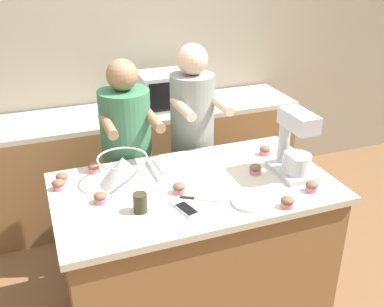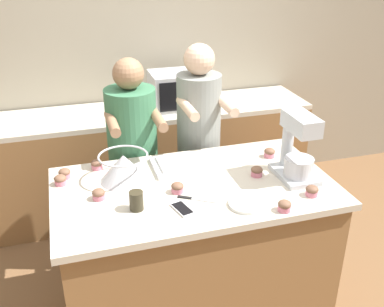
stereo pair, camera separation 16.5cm
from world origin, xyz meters
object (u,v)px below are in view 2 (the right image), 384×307
(cupcake_4, at_px, (65,173))
(cupcake_7, at_px, (97,164))
(drinking_glass, at_px, (136,201))
(cupcake_5, at_px, (99,194))
(person_right, at_px, (199,149))
(cupcake_3, at_px, (284,206))
(cupcake_6, at_px, (257,172))
(stand_mixer, at_px, (297,150))
(baking_tray, at_px, (185,163))
(person_left, at_px, (134,163))
(cupcake_0, at_px, (270,153))
(cupcake_8, at_px, (312,191))
(mixing_bowl, at_px, (124,167))
(cell_phone, at_px, (182,209))
(cupcake_2, at_px, (177,188))
(knife, at_px, (195,199))
(microwave_oven, at_px, (177,90))
(small_plate, at_px, (247,204))
(cupcake_1, at_px, (60,180))

(cupcake_4, distance_m, cupcake_7, 0.20)
(drinking_glass, relative_size, cupcake_5, 1.48)
(person_right, distance_m, cupcake_3, 1.06)
(cupcake_3, bearing_deg, cupcake_6, 87.12)
(stand_mixer, distance_m, baking_tray, 0.68)
(person_left, bearing_deg, cupcake_0, -27.80)
(cupcake_0, bearing_deg, cupcake_4, 176.20)
(cupcake_0, relative_size, cupcake_6, 1.00)
(cupcake_8, bearing_deg, cupcake_4, 155.28)
(person_right, relative_size, cupcake_7, 23.15)
(person_right, bearing_deg, cupcake_0, -51.41)
(person_left, relative_size, cupcake_0, 22.27)
(mixing_bowl, height_order, cell_phone, mixing_bowl)
(person_right, xyz_separation_m, drinking_glass, (-0.59, -0.80, 0.15))
(baking_tray, xyz_separation_m, cupcake_3, (0.35, -0.64, 0.01))
(drinking_glass, xyz_separation_m, cupcake_7, (-0.15, 0.52, -0.02))
(cupcake_2, height_order, cupcake_6, same)
(stand_mixer, height_order, mixing_bowl, stand_mixer)
(cupcake_3, xyz_separation_m, cupcake_6, (0.02, 0.39, 0.00))
(knife, xyz_separation_m, cupcake_0, (0.62, 0.37, 0.03))
(cell_phone, height_order, cupcake_2, cupcake_2)
(cupcake_3, bearing_deg, cupcake_4, 147.33)
(person_right, relative_size, cupcake_0, 23.15)
(person_right, xyz_separation_m, knife, (-0.27, -0.80, 0.10))
(microwave_oven, distance_m, small_plate, 1.67)
(small_plate, bearing_deg, cupcake_6, 57.14)
(cupcake_3, height_order, cupcake_5, same)
(microwave_oven, distance_m, cupcake_0, 1.21)
(microwave_oven, height_order, cupcake_4, microwave_oven)
(cupcake_1, relative_size, cupcake_4, 1.00)
(cupcake_7, height_order, cupcake_8, same)
(cupcake_0, relative_size, cupcake_2, 1.00)
(stand_mixer, bearing_deg, cupcake_7, 158.50)
(mixing_bowl, height_order, cupcake_2, mixing_bowl)
(cupcake_4, bearing_deg, microwave_oven, 47.92)
(cupcake_5, distance_m, cupcake_6, 0.93)
(small_plate, xyz_separation_m, cupcake_2, (-0.32, 0.24, 0.02))
(small_plate, height_order, cupcake_7, cupcake_7)
(stand_mixer, relative_size, cupcake_2, 5.68)
(cupcake_0, distance_m, cupcake_4, 1.29)
(knife, relative_size, cupcake_7, 2.80)
(cupcake_6, distance_m, cupcake_7, 0.98)
(mixing_bowl, xyz_separation_m, cupcake_1, (-0.36, 0.05, -0.06))
(microwave_oven, relative_size, cupcake_5, 6.29)
(small_plate, bearing_deg, knife, 151.06)
(person_right, height_order, cupcake_8, person_right)
(cell_phone, relative_size, cupcake_5, 2.24)
(mixing_bowl, bearing_deg, cupcake_5, -134.45)
(cupcake_0, xyz_separation_m, cupcake_6, (-0.18, -0.22, 0.00))
(drinking_glass, distance_m, cupcake_7, 0.54)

